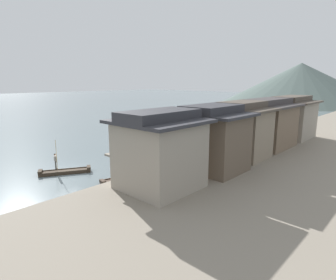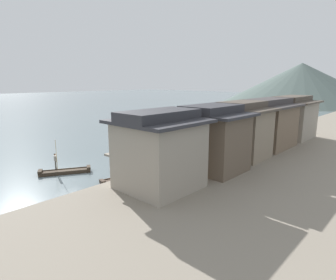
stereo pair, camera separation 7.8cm
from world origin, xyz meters
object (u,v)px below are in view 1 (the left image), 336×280
(boat_moored_second, at_px, (267,133))
(boat_midriver_drifting, at_px, (183,157))
(boatman_person, at_px, (55,159))
(boat_moored_far, at_px, (291,124))
(boat_moored_nearest, at_px, (125,178))
(house_waterfront_nearest, at_px, (159,151))
(house_waterfront_tall, at_px, (241,130))
(house_waterfront_far, at_px, (291,117))
(boat_foreground_poled, at_px, (65,172))
(house_waterfront_second, at_px, (211,138))
(boat_moored_third, at_px, (213,141))
(house_waterfront_narrow, at_px, (267,123))

(boat_moored_second, relative_size, boat_midriver_drifting, 0.67)
(boatman_person, bearing_deg, boat_moored_far, 83.35)
(boat_moored_nearest, xyz_separation_m, house_waterfront_nearest, (5.44, -0.81, 3.76))
(boat_moored_far, bearing_deg, boat_moored_nearest, -89.36)
(boat_moored_second, height_order, house_waterfront_tall, house_waterfront_tall)
(house_waterfront_nearest, bearing_deg, house_waterfront_far, 89.84)
(boat_foreground_poled, xyz_separation_m, house_waterfront_nearest, (11.21, 2.25, 3.70))
(boat_moored_far, distance_m, house_waterfront_nearest, 46.07)
(boat_foreground_poled, distance_m, boat_midriver_drifting, 13.26)
(boat_moored_nearest, xyz_separation_m, boat_midriver_drifting, (-0.33, 9.03, 0.15))
(house_waterfront_nearest, height_order, house_waterfront_second, same)
(boat_moored_nearest, distance_m, house_waterfront_tall, 13.67)
(boat_moored_far, bearing_deg, boat_midriver_drifting, -89.72)
(boat_moored_second, relative_size, house_waterfront_tall, 0.58)
(boatman_person, distance_m, boat_moored_third, 23.64)
(house_waterfront_tall, relative_size, house_waterfront_narrow, 0.86)
(boat_moored_nearest, distance_m, boat_moored_third, 19.92)
(boat_foreground_poled, bearing_deg, boatman_person, -118.18)
(boat_moored_second, xyz_separation_m, boat_moored_far, (-0.59, 13.09, 0.14))
(boat_moored_second, height_order, house_waterfront_narrow, house_waterfront_narrow)
(boat_moored_nearest, bearing_deg, house_waterfront_tall, 65.25)
(boatman_person, relative_size, house_waterfront_nearest, 0.46)
(house_waterfront_tall, relative_size, house_waterfront_far, 0.90)
(boat_moored_nearest, xyz_separation_m, boat_moored_far, (-0.50, 44.74, 0.14))
(house_waterfront_tall, bearing_deg, boat_foreground_poled, -126.94)
(house_waterfront_second, bearing_deg, boat_moored_second, 102.27)
(boat_foreground_poled, bearing_deg, boat_midriver_drifting, 65.75)
(boat_moored_far, relative_size, house_waterfront_narrow, 0.59)
(house_waterfront_second, bearing_deg, boatman_person, -140.92)
(boat_moored_nearest, height_order, house_waterfront_nearest, house_waterfront_nearest)
(boatman_person, distance_m, house_waterfront_narrow, 25.38)
(house_waterfront_tall, bearing_deg, house_waterfront_nearest, -90.27)
(house_waterfront_tall, xyz_separation_m, house_waterfront_narrow, (-0.03, 6.73, -0.02))
(boat_midriver_drifting, relative_size, house_waterfront_nearest, 0.89)
(boatman_person, xyz_separation_m, house_waterfront_second, (11.86, 9.63, 2.33))
(house_waterfront_nearest, distance_m, house_waterfront_far, 27.61)
(boatman_person, height_order, boat_moored_third, boatman_person)
(boatman_person, xyz_separation_m, boat_moored_far, (5.66, 48.51, -1.29))
(boat_foreground_poled, relative_size, boat_moored_second, 1.25)
(boat_moored_far, height_order, house_waterfront_second, house_waterfront_second)
(boat_moored_far, distance_m, boat_midriver_drifting, 35.71)
(house_waterfront_nearest, xyz_separation_m, house_waterfront_far, (0.08, 27.61, -0.01))
(boat_moored_second, relative_size, boat_moored_far, 0.84)
(boatman_person, height_order, boat_moored_far, boatman_person)
(house_waterfront_far, bearing_deg, boat_moored_third, -140.93)
(boat_moored_third, xyz_separation_m, house_waterfront_second, (9.00, -13.80, 3.76))
(boat_foreground_poled, xyz_separation_m, house_waterfront_tall, (11.27, 14.99, 3.71))
(boat_moored_third, xyz_separation_m, boat_moored_far, (2.80, 25.09, 0.14))
(boatman_person, distance_m, boat_midriver_drifting, 14.13)
(boat_moored_third, distance_m, boat_midriver_drifting, 11.02)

